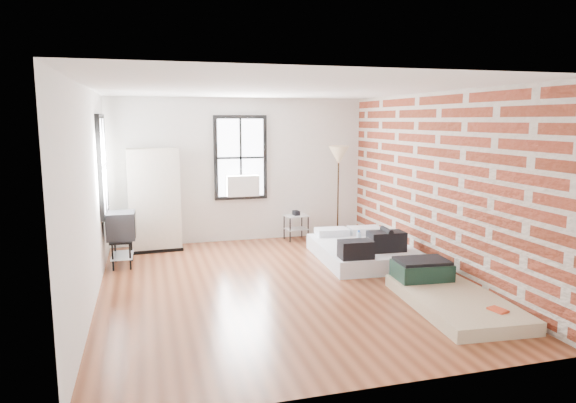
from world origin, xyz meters
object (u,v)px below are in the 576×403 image
object	(u,v)px
mattress_main	(363,250)
tv_stand	(122,228)
wardrobe	(154,200)
mattress_bare	(447,293)
side_table	(296,221)
floor_lamp	(339,159)

from	to	relation	value
mattress_main	tv_stand	bearing A→B (deg)	172.64
wardrobe	tv_stand	distance (m)	1.13
mattress_bare	side_table	size ratio (longest dim) A/B	3.59
side_table	mattress_bare	bearing A→B (deg)	-77.59
mattress_bare	wardrobe	xyz separation A→B (m)	(-3.61, 3.92, 0.80)
mattress_bare	tv_stand	bearing A→B (deg)	148.88
mattress_main	side_table	world-z (taller)	mattress_main
mattress_main	wardrobe	distance (m)	3.88
side_table	floor_lamp	bearing A→B (deg)	-4.66
mattress_bare	floor_lamp	xyz separation A→B (m)	(-0.02, 3.92, 1.47)
side_table	tv_stand	xyz separation A→B (m)	(-3.28, -1.02, 0.25)
wardrobe	floor_lamp	size ratio (longest dim) A/B	1.00
mattress_bare	wardrobe	size ratio (longest dim) A/B	1.13
mattress_bare	mattress_main	bearing A→B (deg)	99.51
mattress_main	floor_lamp	world-z (taller)	floor_lamp
tv_stand	side_table	bearing A→B (deg)	18.45
tv_stand	floor_lamp	bearing A→B (deg)	14.11
floor_lamp	tv_stand	bearing A→B (deg)	-167.12
side_table	wardrobe	bearing A→B (deg)	-178.53
mattress_main	tv_stand	distance (m)	4.05
mattress_main	wardrobe	xyz separation A→B (m)	(-3.41, 1.69, 0.75)
side_table	floor_lamp	world-z (taller)	floor_lamp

